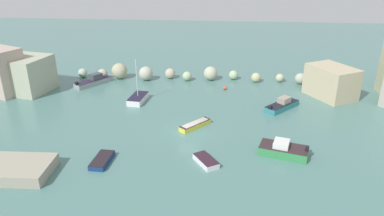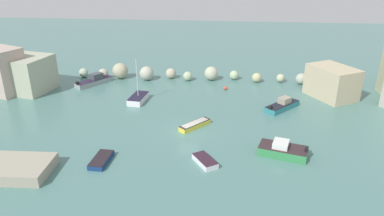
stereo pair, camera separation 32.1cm
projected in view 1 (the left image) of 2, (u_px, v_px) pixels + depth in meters
The scene contains 11 objects.
cove_water at pixel (188, 131), 42.68m from camera, with size 160.00×160.00×0.00m, color slate.
rock_breakwater at pixel (172, 74), 60.12m from camera, with size 38.35×3.62×2.64m.
stone_dock at pixel (1, 169), 34.10m from camera, with size 9.49×4.58×1.11m, color #9D9683.
channel_buoy at pixel (225, 88), 55.90m from camera, with size 0.53×0.53×0.53m, color #E04C28.
moored_boat_0 at pixel (282, 105), 48.75m from camera, with size 5.11×5.28×1.59m.
moored_boat_1 at pixel (206, 161), 35.84m from camera, with size 2.83×3.29×0.63m.
moored_boat_2 at pixel (138, 99), 51.20m from camera, with size 2.38×4.40×6.26m.
moored_boat_3 at pixel (283, 150), 37.37m from camera, with size 5.41×3.63×1.54m.
moored_boat_4 at pixel (195, 125), 43.51m from camera, with size 3.73×4.08×0.64m.
moored_boat_5 at pixel (102, 160), 36.05m from camera, with size 1.73×3.50×0.54m.
moored_boat_6 at pixel (94, 81), 58.00m from camera, with size 4.98×6.12×1.75m.
Camera 1 is at (3.93, -38.02, 19.19)m, focal length 33.46 mm.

